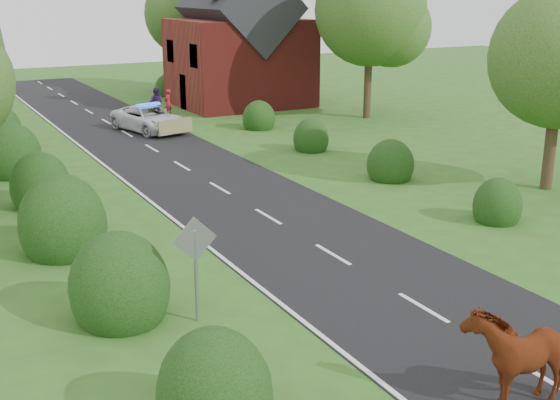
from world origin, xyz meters
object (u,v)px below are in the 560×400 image
road_sign (195,254)px  pedestrian_red (168,102)px  police_van (149,119)px  pedestrian_purple (156,103)px  cow (518,360)px

road_sign → pedestrian_red: bearing=71.3°
road_sign → pedestrian_red: 28.06m
police_van → pedestrian_purple: 4.27m
police_van → cow: bearing=-108.8°
cow → road_sign: bearing=-141.5°
road_sign → police_van: road_sign is taller
cow → police_van: bearing=179.5°
road_sign → police_van: 23.06m
police_van → pedestrian_red: pedestrian_red is taller
road_sign → cow: size_ratio=1.12×
cow → police_van: cow is taller
police_van → pedestrian_purple: pedestrian_purple is taller
cow → pedestrian_purple: pedestrian_purple is taller
road_sign → pedestrian_red: (8.98, 26.57, -0.88)m
police_van → pedestrian_red: size_ratio=3.45×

